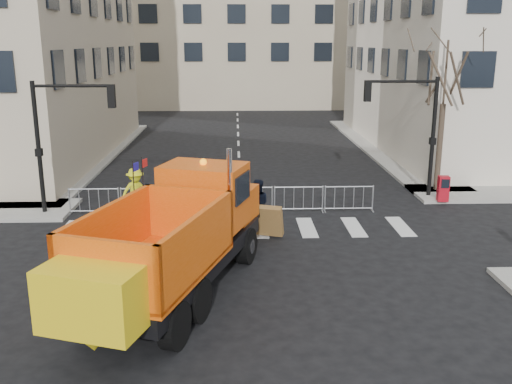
{
  "coord_description": "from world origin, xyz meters",
  "views": [
    {
      "loc": [
        -0.18,
        -15.05,
        6.89
      ],
      "look_at": [
        0.45,
        2.5,
        2.22
      ],
      "focal_mm": 40.0,
      "sensor_mm": 36.0,
      "label": 1
    }
  ],
  "objects_px": {
    "cop_a": "(197,214)",
    "cop_b": "(257,205)",
    "worker": "(136,192)",
    "plow_truck": "(174,237)",
    "newspaper_box": "(443,189)",
    "cop_c": "(226,214)"
  },
  "relations": [
    {
      "from": "plow_truck",
      "to": "worker",
      "type": "xyz_separation_m",
      "value": [
        -2.27,
        7.25,
        -0.66
      ]
    },
    {
      "from": "plow_truck",
      "to": "cop_a",
      "type": "relative_size",
      "value": 5.46
    },
    {
      "from": "newspaper_box",
      "to": "cop_c",
      "type": "bearing_deg",
      "value": -149.23
    },
    {
      "from": "worker",
      "to": "plow_truck",
      "type": "bearing_deg",
      "value": -102.63
    },
    {
      "from": "cop_b",
      "to": "worker",
      "type": "bearing_deg",
      "value": -20.14
    },
    {
      "from": "cop_b",
      "to": "cop_c",
      "type": "distance_m",
      "value": 1.62
    },
    {
      "from": "cop_a",
      "to": "cop_b",
      "type": "bearing_deg",
      "value": -162.41
    },
    {
      "from": "cop_c",
      "to": "newspaper_box",
      "type": "distance_m",
      "value": 10.29
    },
    {
      "from": "cop_a",
      "to": "worker",
      "type": "bearing_deg",
      "value": -52.78
    },
    {
      "from": "plow_truck",
      "to": "newspaper_box",
      "type": "height_order",
      "value": "plow_truck"
    },
    {
      "from": "worker",
      "to": "newspaper_box",
      "type": "height_order",
      "value": "worker"
    },
    {
      "from": "plow_truck",
      "to": "cop_b",
      "type": "height_order",
      "value": "plow_truck"
    },
    {
      "from": "newspaper_box",
      "to": "plow_truck",
      "type": "bearing_deg",
      "value": -134.47
    },
    {
      "from": "plow_truck",
      "to": "cop_b",
      "type": "xyz_separation_m",
      "value": [
        2.46,
        5.7,
        -0.79
      ]
    },
    {
      "from": "cop_b",
      "to": "cop_a",
      "type": "bearing_deg",
      "value": 23.31
    },
    {
      "from": "plow_truck",
      "to": "cop_a",
      "type": "height_order",
      "value": "plow_truck"
    },
    {
      "from": "cop_a",
      "to": "worker",
      "type": "relative_size",
      "value": 1.01
    },
    {
      "from": "newspaper_box",
      "to": "worker",
      "type": "bearing_deg",
      "value": -167.06
    },
    {
      "from": "cop_b",
      "to": "worker",
      "type": "distance_m",
      "value": 4.98
    },
    {
      "from": "plow_truck",
      "to": "cop_c",
      "type": "xyz_separation_m",
      "value": [
        1.33,
        4.54,
        -0.75
      ]
    },
    {
      "from": "cop_a",
      "to": "cop_b",
      "type": "xyz_separation_m",
      "value": [
        2.16,
        1.02,
        0.01
      ]
    },
    {
      "from": "cop_b",
      "to": "newspaper_box",
      "type": "bearing_deg",
      "value": -160.58
    }
  ]
}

